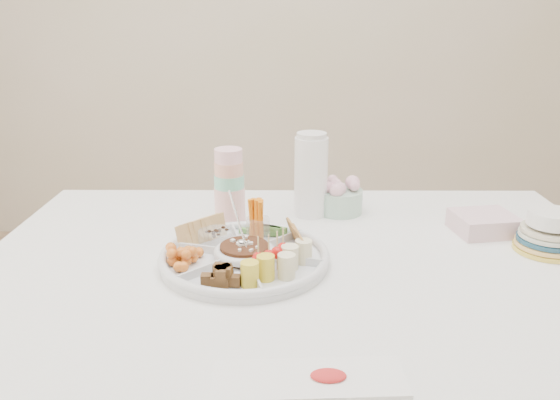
{
  "coord_description": "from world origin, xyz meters",
  "views": [
    {
      "loc": [
        -0.05,
        -1.16,
        1.3
      ],
      "look_at": [
        -0.06,
        0.07,
        0.88
      ],
      "focal_mm": 35.0,
      "sensor_mm": 36.0,
      "label": 1
    }
  ],
  "objects_px": {
    "dining_table": "(302,392)",
    "thermos": "(311,174)",
    "party_tray": "(245,255)",
    "plate_stack": "(549,232)"
  },
  "relations": [
    {
      "from": "dining_table",
      "to": "party_tray",
      "type": "distance_m",
      "value": 0.43
    },
    {
      "from": "dining_table",
      "to": "party_tray",
      "type": "bearing_deg",
      "value": -166.7
    },
    {
      "from": "party_tray",
      "to": "thermos",
      "type": "relative_size",
      "value": 1.59
    },
    {
      "from": "party_tray",
      "to": "plate_stack",
      "type": "height_order",
      "value": "plate_stack"
    },
    {
      "from": "party_tray",
      "to": "plate_stack",
      "type": "relative_size",
      "value": 2.48
    },
    {
      "from": "dining_table",
      "to": "plate_stack",
      "type": "xyz_separation_m",
      "value": [
        0.58,
        0.04,
        0.43
      ]
    },
    {
      "from": "dining_table",
      "to": "plate_stack",
      "type": "distance_m",
      "value": 0.72
    },
    {
      "from": "party_tray",
      "to": "thermos",
      "type": "distance_m",
      "value": 0.38
    },
    {
      "from": "dining_table",
      "to": "thermos",
      "type": "xyz_separation_m",
      "value": [
        0.03,
        0.29,
        0.5
      ]
    },
    {
      "from": "thermos",
      "to": "party_tray",
      "type": "bearing_deg",
      "value": -117.04
    }
  ]
}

